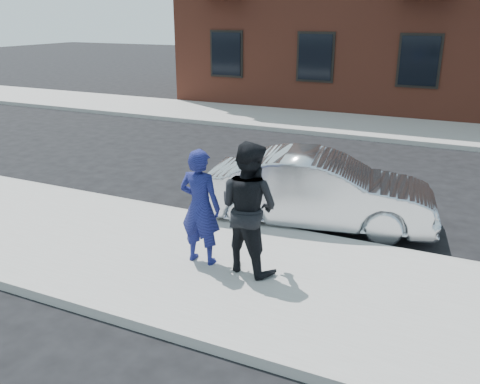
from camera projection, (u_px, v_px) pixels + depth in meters
The scene contains 8 objects.
ground at pixel (289, 282), 7.59m from camera, with size 100.00×100.00×0.00m, color black.
near_sidewalk at pixel (283, 285), 7.35m from camera, with size 50.00×3.50×0.15m, color gray.
near_curb at pixel (319, 238), 8.89m from camera, with size 50.00×0.10×0.15m, color #999691.
far_sidewalk at pixel (402, 129), 17.17m from camera, with size 50.00×3.50×0.15m, color gray.
far_curb at pixel (394, 141), 15.63m from camera, with size 50.00×0.10×0.15m, color #999691.
silver_sedan at pixel (319, 190), 9.42m from camera, with size 1.46×4.19×1.38m, color #B7BABF.
man_hoodie at pixel (200, 207), 7.62m from camera, with size 0.66×0.50×1.80m.
man_peacoat at pixel (249, 208), 7.36m from camera, with size 1.11×0.95×1.97m.
Camera 1 is at (2.18, -6.38, 3.80)m, focal length 38.00 mm.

